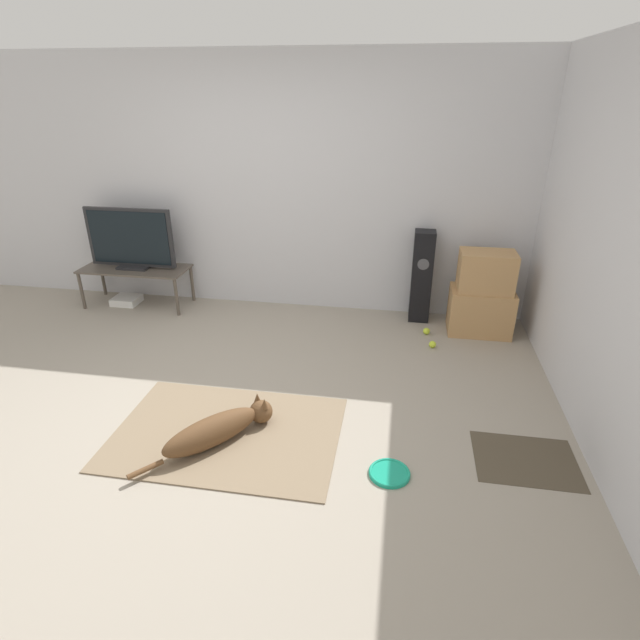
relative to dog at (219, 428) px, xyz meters
name	(u,v)px	position (x,y,z in m)	size (l,w,h in m)	color
ground_plane	(217,409)	(-0.16, 0.36, -0.11)	(12.00, 12.00, 0.00)	#9E9384
wall_back	(278,188)	(-0.16, 2.46, 1.16)	(8.00, 0.06, 2.55)	silver
wall_right	(634,267)	(2.44, 0.36, 1.16)	(0.06, 8.00, 2.55)	silver
area_rug	(227,433)	(0.01, 0.10, -0.11)	(1.56, 1.08, 0.01)	#847056
dog	(219,428)	(0.00, 0.00, 0.00)	(0.73, 0.83, 0.22)	brown
frisbee	(389,473)	(1.15, -0.13, -0.10)	(0.26, 0.26, 0.03)	#199E7A
cardboard_box_lower	(480,311)	(1.93, 2.06, 0.11)	(0.59, 0.39, 0.44)	tan
cardboard_box_upper	(486,272)	(1.93, 2.05, 0.52)	(0.51, 0.33, 0.38)	tan
floor_speaker	(422,277)	(1.35, 2.27, 0.36)	(0.20, 0.21, 0.94)	black
tv_stand	(135,272)	(-1.71, 2.15, 0.27)	(1.15, 0.47, 0.43)	brown
tv	(130,239)	(-1.71, 2.15, 0.63)	(0.95, 0.20, 0.65)	#232326
tennis_ball_by_boxes	(426,331)	(1.43, 1.91, -0.08)	(0.07, 0.07, 0.07)	#C6E033
tennis_ball_near_speaker	(432,344)	(1.48, 1.64, -0.08)	(0.07, 0.07, 0.07)	#C6E033
game_console	(127,300)	(-1.87, 2.14, -0.07)	(0.28, 0.25, 0.08)	white
door_mat	(525,460)	(2.02, 0.15, -0.11)	(0.65, 0.51, 0.01)	#4C4233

